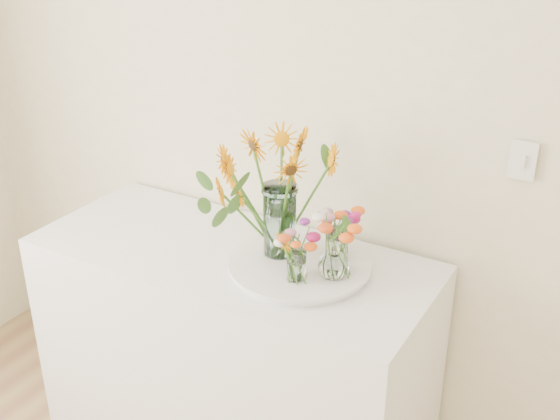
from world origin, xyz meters
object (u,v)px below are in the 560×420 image
object	(u,v)px
mason_jar	(280,220)
small_vase_c	(337,244)
small_vase_a	(296,266)
counter	(234,359)
small_vase_b	(334,257)
tray	(300,267)

from	to	relation	value
mason_jar	small_vase_c	size ratio (longest dim) A/B	2.31
small_vase_a	small_vase_c	distance (m)	0.19
counter	small_vase_c	size ratio (longest dim) A/B	12.98
small_vase_b	small_vase_c	bearing A→B (deg)	111.88
mason_jar	counter	bearing A→B (deg)	-168.04
small_vase_b	tray	bearing A→B (deg)	170.76
mason_jar	small_vase_a	distance (m)	0.19
small_vase_a	tray	bearing A→B (deg)	112.90
counter	small_vase_b	size ratio (longest dim) A/B	9.85
counter	small_vase_a	bearing A→B (deg)	-15.22
counter	mason_jar	size ratio (longest dim) A/B	5.62
counter	small_vase_c	distance (m)	0.64
tray	small_vase_c	distance (m)	0.14
mason_jar	small_vase_b	distance (m)	0.23
tray	small_vase_a	xyz separation A→B (m)	(0.04, -0.10, 0.06)
tray	small_vase_a	world-z (taller)	small_vase_a
tray	small_vase_b	size ratio (longest dim) A/B	3.11
small_vase_c	counter	bearing A→B (deg)	-163.16
tray	small_vase_c	size ratio (longest dim) A/B	4.10
small_vase_b	small_vase_a	bearing A→B (deg)	-140.91
small_vase_b	small_vase_c	xyz separation A→B (m)	(-0.05, 0.11, -0.02)
tray	small_vase_a	bearing A→B (deg)	-67.10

